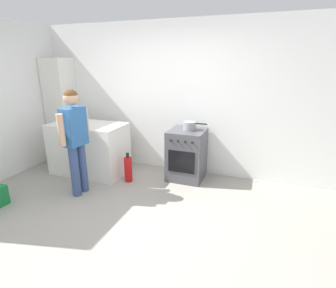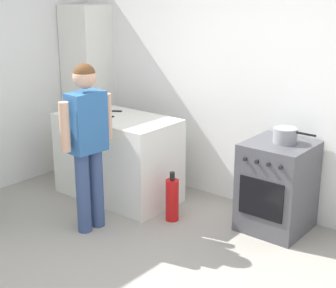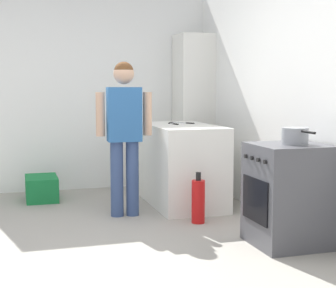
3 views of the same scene
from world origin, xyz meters
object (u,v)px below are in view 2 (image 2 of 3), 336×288
Objects in this scene: larder_cabinet at (88,89)px; knife_bread at (107,111)px; pot at (285,135)px; person at (87,135)px; fire_extinguisher at (172,199)px; knife_paring at (107,116)px; oven_left at (277,186)px; knife_utility at (95,112)px.

knife_bread is at bearing -27.92° from larder_cabinet.
person reaches higher than pot.
fire_extinguisher is (0.48, 0.62, -0.71)m from person.
knife_paring is 1.02m from larder_cabinet.
fire_extinguisher is at bearing -18.05° from larder_cabinet.
oven_left is at bearing 28.78° from fire_extinguisher.
larder_cabinet is at bearing 161.95° from fire_extinguisher.
knife_bread is 0.14m from knife_utility.
pot is (0.03, 0.03, 0.49)m from oven_left.
pot is at bearing 8.81° from knife_bread.
pot is at bearing 39.23° from person.
pot is 0.25× the size of person.
oven_left is 1.01m from fire_extinguisher.
pot reaches higher than fire_extinguisher.
oven_left is at bearing -2.21° from larder_cabinet.
knife_utility is at bearing -37.63° from larder_cabinet.
pot reaches higher than knife_utility.
oven_left is 1.70× the size of fire_extinguisher.
larder_cabinet is at bearing 152.08° from knife_bread.
fire_extinguisher is at bearing -10.76° from knife_bread.
knife_paring is at bearing -166.45° from oven_left.
knife_utility is 0.95m from person.
knife_utility is at bearing -113.22° from knife_bread.
knife_utility and knife_paring have the same top height.
person reaches higher than knife_utility.
knife_bread is at bearing -171.19° from pot.
knife_bread reaches higher than fire_extinguisher.
person is at bearing -54.81° from knife_bread.
oven_left is at bearing 8.07° from knife_bread.
knife_bread is at bearing 169.24° from fire_extinguisher.
person is at bearing -140.77° from pot.
fire_extinguisher is (-0.90, -0.51, -0.70)m from pot.
oven_left is 2.02m from knife_bread.
person is (0.58, -0.83, 0.03)m from knife_bread.
larder_cabinet is (-2.65, 0.10, 0.57)m from oven_left.
pot is 0.20× the size of larder_cabinet.
larder_cabinet is at bearing 142.37° from knife_utility.
person reaches higher than fire_extinguisher.
fire_extinguisher is (1.07, -0.20, -0.69)m from knife_bread.
knife_utility is at bearing 176.23° from fire_extinguisher.
oven_left is at bearing 13.55° from knife_paring.
person is 0.79× the size of larder_cabinet.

